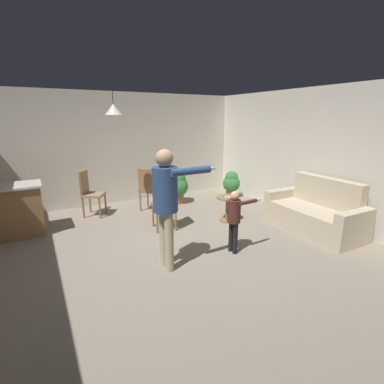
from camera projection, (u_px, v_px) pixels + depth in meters
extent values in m
plane|color=gray|center=(177.00, 249.00, 4.66)|extent=(7.68, 7.68, 0.00)
cube|color=silver|center=(119.00, 149.00, 7.00)|extent=(6.40, 0.10, 2.70)
cube|color=silver|center=(315.00, 155.00, 5.82)|extent=(0.10, 6.40, 2.70)
cube|color=beige|center=(312.00, 219.00, 5.38)|extent=(0.90, 1.47, 0.45)
cube|color=beige|center=(327.00, 192.00, 5.40)|extent=(0.25, 1.45, 0.55)
cube|color=beige|center=(353.00, 229.00, 4.66)|extent=(0.86, 0.21, 0.63)
cube|color=beige|center=(282.00, 204.00, 6.05)|extent=(0.86, 0.21, 0.63)
cylinder|color=olive|center=(362.00, 241.00, 4.89)|extent=(0.05, 0.05, 0.06)
cylinder|color=olive|center=(292.00, 214.00, 6.26)|extent=(0.05, 0.05, 0.06)
cylinder|color=olive|center=(338.00, 249.00, 4.60)|extent=(0.05, 0.05, 0.06)
cylinder|color=olive|center=(269.00, 219.00, 5.97)|extent=(0.05, 0.05, 0.06)
cube|color=olive|center=(5.00, 213.00, 5.02)|extent=(1.20, 0.60, 0.91)
cube|color=beige|center=(0.00, 187.00, 4.90)|extent=(1.26, 0.66, 0.04)
cylinder|color=olive|center=(227.00, 198.00, 5.81)|extent=(0.44, 0.44, 0.03)
cylinder|color=olive|center=(227.00, 210.00, 5.87)|extent=(0.06, 0.06, 0.49)
cylinder|color=olive|center=(227.00, 220.00, 5.93)|extent=(0.31, 0.31, 0.03)
cylinder|color=tan|center=(164.00, 238.00, 4.06)|extent=(0.13, 0.13, 0.87)
cylinder|color=tan|center=(169.00, 242.00, 3.91)|extent=(0.13, 0.13, 0.87)
cylinder|color=navy|center=(165.00, 189.00, 3.79)|extent=(0.34, 0.34, 0.61)
sphere|color=tan|center=(164.00, 158.00, 3.68)|extent=(0.23, 0.23, 0.23)
cylinder|color=navy|center=(159.00, 188.00, 3.97)|extent=(0.10, 0.10, 0.58)
cylinder|color=navy|center=(191.00, 171.00, 3.70)|extent=(0.58, 0.11, 0.10)
cube|color=white|center=(211.00, 169.00, 3.85)|extent=(0.13, 0.04, 0.04)
cylinder|color=black|center=(231.00, 236.00, 4.54)|extent=(0.07, 0.07, 0.51)
cylinder|color=black|center=(235.00, 238.00, 4.45)|extent=(0.07, 0.07, 0.51)
cylinder|color=#4C261E|center=(234.00, 211.00, 4.38)|extent=(0.20, 0.20, 0.36)
sphere|color=#D8AD8C|center=(235.00, 196.00, 4.32)|extent=(0.14, 0.14, 0.14)
cylinder|color=#4C261E|center=(229.00, 210.00, 4.48)|extent=(0.06, 0.06, 0.34)
cylinder|color=#4C261E|center=(248.00, 202.00, 4.34)|extent=(0.34, 0.08, 0.06)
cube|color=white|center=(258.00, 200.00, 4.44)|extent=(0.13, 0.04, 0.04)
cylinder|color=olive|center=(90.00, 203.00, 6.39)|extent=(0.04, 0.04, 0.45)
cylinder|color=olive|center=(83.00, 208.00, 6.04)|extent=(0.04, 0.04, 0.45)
cylinder|color=olive|center=(106.00, 203.00, 6.37)|extent=(0.04, 0.04, 0.45)
cylinder|color=olive|center=(100.00, 208.00, 6.02)|extent=(0.04, 0.04, 0.45)
cube|color=#997F60|center=(94.00, 195.00, 6.14)|extent=(0.58, 0.58, 0.05)
cube|color=olive|center=(84.00, 182.00, 6.08)|extent=(0.24, 0.34, 0.50)
cylinder|color=olive|center=(176.00, 219.00, 5.37)|extent=(0.04, 0.04, 0.45)
cylinder|color=olive|center=(171.00, 214.00, 5.69)|extent=(0.04, 0.04, 0.45)
cylinder|color=olive|center=(157.00, 222.00, 5.25)|extent=(0.04, 0.04, 0.45)
cylinder|color=olive|center=(153.00, 216.00, 5.57)|extent=(0.04, 0.04, 0.45)
cube|color=#7F664C|center=(164.00, 205.00, 5.41)|extent=(0.48, 0.48, 0.05)
cube|color=olive|center=(173.00, 191.00, 5.40)|extent=(0.10, 0.38, 0.50)
cylinder|color=olive|center=(140.00, 202.00, 6.49)|extent=(0.04, 0.04, 0.45)
cylinder|color=olive|center=(154.00, 203.00, 6.38)|extent=(0.04, 0.04, 0.45)
cylinder|color=olive|center=(148.00, 198.00, 6.82)|extent=(0.04, 0.04, 0.45)
cylinder|color=olive|center=(161.00, 199.00, 6.70)|extent=(0.04, 0.04, 0.45)
cube|color=#7F664C|center=(151.00, 190.00, 6.53)|extent=(0.59, 0.59, 0.05)
cube|color=olive|center=(146.00, 180.00, 6.29)|extent=(0.28, 0.31, 0.50)
cylinder|color=brown|center=(178.00, 198.00, 7.15)|extent=(0.31, 0.31, 0.24)
sphere|color=#387F3D|center=(178.00, 186.00, 7.07)|extent=(0.53, 0.53, 0.53)
sphere|color=#387F3D|center=(178.00, 179.00, 7.02)|extent=(0.40, 0.40, 0.40)
cylinder|color=brown|center=(231.00, 193.00, 7.68)|extent=(0.27, 0.27, 0.21)
sphere|color=#387F3D|center=(231.00, 183.00, 7.61)|extent=(0.47, 0.47, 0.47)
sphere|color=#387F3D|center=(232.00, 177.00, 7.57)|extent=(0.35, 0.35, 0.35)
cube|color=white|center=(228.00, 197.00, 5.75)|extent=(0.13, 0.11, 0.04)
cone|color=silver|center=(113.00, 109.00, 5.19)|extent=(0.32, 0.32, 0.20)
cylinder|color=black|center=(112.00, 94.00, 5.12)|extent=(0.01, 0.01, 0.36)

